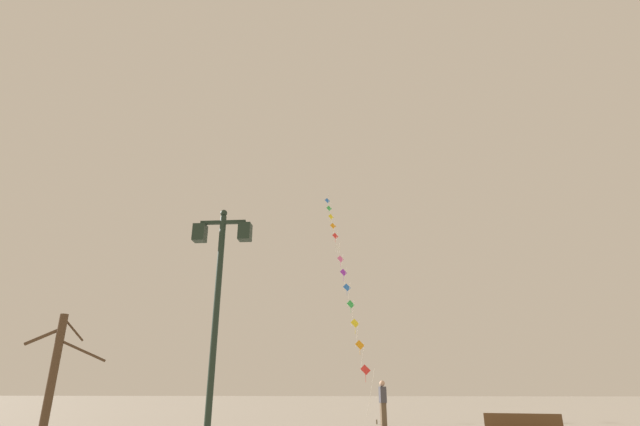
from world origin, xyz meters
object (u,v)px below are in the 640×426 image
kite_train (342,265)px  bare_tree (54,372)px  kite_flyer (383,402)px  twin_lantern_lamp_post (219,280)px

kite_train → bare_tree: size_ratio=5.05×
kite_train → bare_tree: kite_train is taller
kite_train → kite_flyer: size_ratio=10.43×
kite_train → bare_tree: bearing=-115.0°
twin_lantern_lamp_post → bare_tree: (-5.86, 3.76, -1.80)m
twin_lantern_lamp_post → kite_flyer: (3.99, 10.03, -2.76)m
kite_flyer → bare_tree: bearing=112.8°
kite_train → kite_flyer: (1.85, -10.90, -8.37)m
bare_tree → kite_flyer: bearing=32.5°
kite_flyer → bare_tree: size_ratio=0.48×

